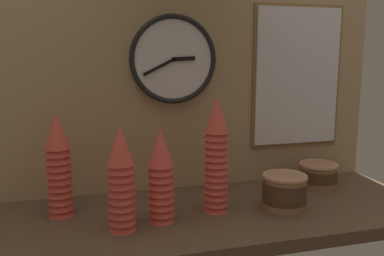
{
  "coord_description": "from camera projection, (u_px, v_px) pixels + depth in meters",
  "views": [
    {
      "loc": [
        -0.35,
        -1.21,
        0.5
      ],
      "look_at": [
        -0.0,
        0.04,
        0.27
      ],
      "focal_mm": 38.0,
      "sensor_mm": 36.0,
      "label": 1
    }
  ],
  "objects": [
    {
      "name": "bowl_stack_right",
      "position": [
        284.0,
        190.0,
        1.34
      ],
      "size": [
        0.15,
        0.15,
        0.12
      ],
      "color": "#996B47",
      "rests_on": "ground_plane"
    },
    {
      "name": "cup_stack_center",
      "position": [
        161.0,
        176.0,
        1.22
      ],
      "size": [
        0.08,
        0.08,
        0.29
      ],
      "color": "#DB4C3D",
      "rests_on": "ground_plane"
    },
    {
      "name": "cup_stack_center_right",
      "position": [
        216.0,
        155.0,
        1.29
      ],
      "size": [
        0.08,
        0.08,
        0.37
      ],
      "color": "#DB4C3D",
      "rests_on": "ground_plane"
    },
    {
      "name": "menu_board",
      "position": [
        297.0,
        77.0,
        1.62
      ],
      "size": [
        0.38,
        0.01,
        0.56
      ],
      "color": "olive"
    },
    {
      "name": "wall_clock",
      "position": [
        173.0,
        59.0,
        1.46
      ],
      "size": [
        0.32,
        0.03,
        0.32
      ],
      "color": "white"
    },
    {
      "name": "wall_tiled_back",
      "position": [
        176.0,
        49.0,
        1.49
      ],
      "size": [
        1.6,
        0.03,
        1.05
      ],
      "color": "tan",
      "rests_on": "ground_plane"
    },
    {
      "name": "ground_plane",
      "position": [
        196.0,
        216.0,
        1.33
      ],
      "size": [
        1.6,
        0.56,
        0.04
      ],
      "primitive_type": "cube",
      "color": "#4C3826"
    },
    {
      "name": "cup_stack_center_left",
      "position": [
        121.0,
        178.0,
        1.15
      ],
      "size": [
        0.08,
        0.08,
        0.31
      ],
      "color": "#DB4C3D",
      "rests_on": "ground_plane"
    },
    {
      "name": "bowl_stack_far_right",
      "position": [
        318.0,
        174.0,
        1.57
      ],
      "size": [
        0.15,
        0.15,
        0.09
      ],
      "color": "#996B47",
      "rests_on": "ground_plane"
    },
    {
      "name": "cup_stack_left",
      "position": [
        59.0,
        165.0,
        1.26
      ],
      "size": [
        0.08,
        0.08,
        0.33
      ],
      "color": "#DB4C3D",
      "rests_on": "ground_plane"
    }
  ]
}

